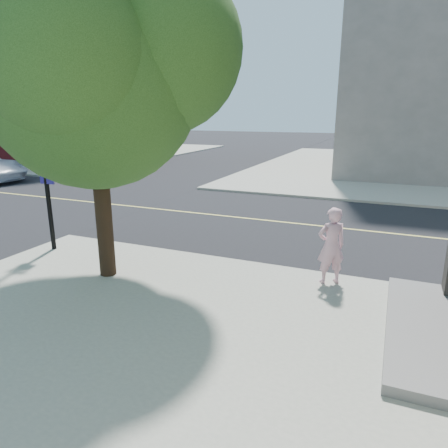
% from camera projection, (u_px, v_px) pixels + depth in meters
% --- Properties ---
extents(ground, '(140.00, 140.00, 0.00)m').
position_uv_depth(ground, '(95.00, 242.00, 12.45)').
color(ground, black).
rests_on(ground, ground).
extents(road_ew, '(140.00, 9.00, 0.01)m').
position_uv_depth(road_ew, '(169.00, 210.00, 16.45)').
color(road_ew, black).
rests_on(road_ew, ground).
extents(sidewalk_nw, '(26.00, 25.00, 0.12)m').
position_uv_depth(sidewalk_nw, '(54.00, 151.00, 40.13)').
color(sidewalk_nw, gray).
rests_on(sidewalk_nw, ground).
extents(church, '(15.20, 12.00, 14.40)m').
position_uv_depth(church, '(40.00, 70.00, 34.00)').
color(church, maroon).
rests_on(church, sidewalk_nw).
extents(man_on_phone, '(0.76, 0.69, 1.75)m').
position_uv_depth(man_on_phone, '(331.00, 246.00, 8.99)').
color(man_on_phone, '#D8A0AF').
rests_on(man_on_phone, sidewalk_se).
extents(street_tree, '(5.74, 5.22, 7.62)m').
position_uv_depth(street_tree, '(96.00, 52.00, 8.36)').
color(street_tree, black).
rests_on(street_tree, sidewalk_se).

